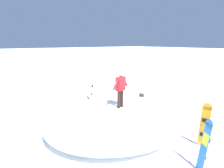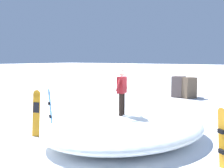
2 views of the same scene
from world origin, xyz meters
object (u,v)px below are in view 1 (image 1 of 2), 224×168
snowboard_primary_upright (92,88)px  snowboard_tertiary_upright (204,125)px  snowboarder_standing (121,87)px  snowboard_secondary_upright (205,145)px  backpack_far (142,96)px

snowboard_primary_upright → snowboard_tertiary_upright: 6.58m
snowboarder_standing → snowboard_secondary_upright: snowboarder_standing is taller
snowboard_primary_upright → backpack_far: 3.43m
snowboard_secondary_upright → backpack_far: snowboard_secondary_upright is taller
snowboard_primary_upright → snowboard_tertiary_upright: (-0.80, 6.53, 0.04)m
snowboarder_standing → snowboard_primary_upright: 3.77m
snowboard_secondary_upright → backpack_far: size_ratio=2.82×
snowboard_secondary_upright → backpack_far: bearing=-121.1°
snowboard_secondary_upright → snowboard_primary_upright: bearing=-92.7°
snowboarder_standing → backpack_far: bearing=-150.7°
snowboard_secondary_upright → snowboard_tertiary_upright: 1.25m
backpack_far → snowboard_tertiary_upright: bearing=66.4°
snowboarder_standing → snowboard_primary_upright: (-0.60, -3.59, -0.98)m
snowboard_secondary_upright → snowboard_tertiary_upright: snowboard_tertiary_upright is taller
snowboard_tertiary_upright → snowboard_secondary_upright: bearing=24.6°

